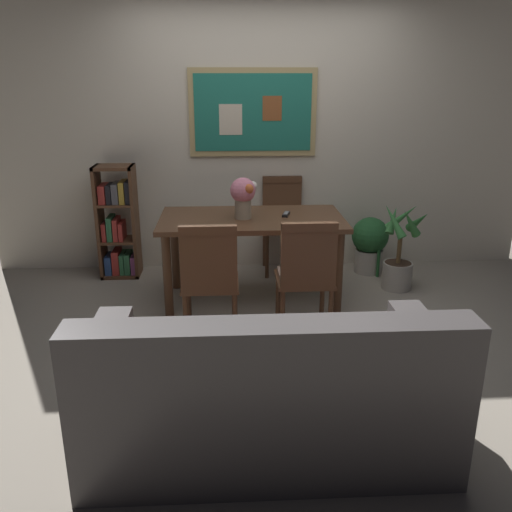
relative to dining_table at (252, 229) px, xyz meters
name	(u,v)px	position (x,y,z in m)	size (l,w,h in m)	color
ground_plane	(274,331)	(0.14, -0.59, -0.64)	(12.00, 12.00, 0.00)	gray
wall_back_with_painting	(261,134)	(0.14, 0.96, 0.67)	(5.20, 0.14, 2.60)	beige
dining_table	(252,229)	(0.00, 0.00, 0.00)	(1.50, 0.81, 0.74)	brown
dining_chair_far_right	(283,216)	(0.34, 0.78, -0.10)	(0.40, 0.41, 0.91)	brown
dining_chair_near_right	(306,270)	(0.35, -0.74, -0.10)	(0.40, 0.41, 0.91)	brown
dining_chair_near_left	(210,274)	(-0.33, -0.78, -0.10)	(0.40, 0.41, 0.91)	brown
leather_couch	(267,397)	(-0.02, -1.94, -0.33)	(1.80, 0.84, 0.84)	#514C4C
bookshelf	(118,226)	(-1.23, 0.69, -0.14)	(0.36, 0.28, 1.06)	brown
potted_ivy	(370,243)	(1.18, 0.64, -0.34)	(0.35, 0.35, 0.58)	#B2ADA3
potted_palm	(399,256)	(1.33, 0.21, -0.33)	(0.43, 0.42, 0.80)	#B2ADA3
flower_vase	(243,194)	(-0.07, -0.03, 0.30)	(0.22, 0.21, 0.33)	tan
tv_remote	(286,214)	(0.29, 0.04, 0.11)	(0.08, 0.16, 0.02)	black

